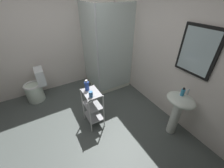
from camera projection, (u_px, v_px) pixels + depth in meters
name	position (u px, v px, depth m)	size (l,w,h in m)	color
ground_plane	(79.00, 137.00, 2.51)	(4.20, 4.20, 0.02)	#4B524F
wall_back	(166.00, 51.00, 2.57)	(4.20, 0.14, 2.50)	silver
wall_left	(44.00, 40.00, 3.14)	(0.10, 4.20, 2.50)	white
shower_stall	(106.00, 70.00, 3.63)	(0.92, 0.92, 2.00)	white
pedestal_sink	(178.00, 108.00, 2.28)	(0.46, 0.37, 0.81)	white
sink_faucet	(188.00, 92.00, 2.18)	(0.03, 0.03, 0.10)	silver
toilet	(36.00, 88.00, 3.20)	(0.37, 0.49, 0.76)	white
storage_cart	(93.00, 106.00, 2.53)	(0.38, 0.28, 0.74)	silver
hand_soap_bottle	(183.00, 92.00, 2.15)	(0.06, 0.06, 0.14)	#389ED1
shampoo_bottle_blue	(87.00, 86.00, 2.38)	(0.08, 0.08, 0.20)	#294AAF
rinse_cup	(91.00, 94.00, 2.24)	(0.06, 0.06, 0.10)	#3870B2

